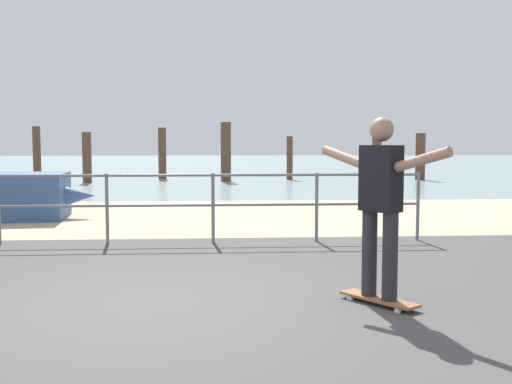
# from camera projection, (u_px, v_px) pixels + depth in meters

# --- Properties ---
(ground_plane) EXTENTS (24.00, 10.00, 0.04)m
(ground_plane) POSITION_uv_depth(u_px,v_px,m) (149.00, 347.00, 4.57)
(ground_plane) COLOR #474444
(ground_plane) RESTS_ON ground
(beach_strip) EXTENTS (24.00, 6.00, 0.04)m
(beach_strip) POSITION_uv_depth(u_px,v_px,m) (190.00, 216.00, 12.53)
(beach_strip) COLOR tan
(beach_strip) RESTS_ON ground
(sea_surface) EXTENTS (72.00, 50.00, 0.04)m
(sea_surface) POSITION_uv_depth(u_px,v_px,m) (207.00, 165.00, 40.37)
(sea_surface) COLOR #849EA3
(sea_surface) RESTS_ON ground
(skateboard) EXTENTS (0.62, 0.77, 0.08)m
(skateboard) POSITION_uv_depth(u_px,v_px,m) (379.00, 299.00, 5.68)
(skateboard) COLOR brown
(skateboard) RESTS_ON ground
(skateboarder) EXTENTS (0.90, 1.24, 1.65)m
(skateboarder) POSITION_uv_depth(u_px,v_px,m) (381.00, 197.00, 5.60)
(skateboarder) COLOR #26262B
(skateboarder) RESTS_ON skateboard
(groyne_post_0) EXTENTS (0.31, 0.31, 2.12)m
(groyne_post_0) POSITION_uv_depth(u_px,v_px,m) (37.00, 153.00, 24.88)
(groyne_post_0) COLOR #513826
(groyne_post_0) RESTS_ON ground
(groyne_post_1) EXTENTS (0.33, 0.33, 1.85)m
(groyne_post_1) POSITION_uv_depth(u_px,v_px,m) (87.00, 158.00, 22.40)
(groyne_post_1) COLOR #513826
(groyne_post_1) RESTS_ON ground
(groyne_post_2) EXTENTS (0.32, 0.32, 2.06)m
(groyne_post_2) POSITION_uv_depth(u_px,v_px,m) (162.00, 153.00, 24.86)
(groyne_post_2) COLOR #513826
(groyne_post_2) RESTS_ON ground
(groyne_post_3) EXTENTS (0.38, 0.38, 2.23)m
(groyne_post_3) POSITION_uv_depth(u_px,v_px,m) (226.00, 152.00, 23.11)
(groyne_post_3) COLOR #513826
(groyne_post_3) RESTS_ON ground
(groyne_post_4) EXTENTS (0.24, 0.24, 1.71)m
(groyne_post_4) POSITION_uv_depth(u_px,v_px,m) (290.00, 158.00, 24.26)
(groyne_post_4) COLOR #513826
(groyne_post_4) RESTS_ON ground
(groyne_post_5) EXTENTS (0.31, 0.31, 1.80)m
(groyne_post_5) POSITION_uv_depth(u_px,v_px,m) (377.00, 160.00, 20.88)
(groyne_post_5) COLOR #513826
(groyne_post_5) RESTS_ON ground
(groyne_post_6) EXTENTS (0.38, 0.38, 1.83)m
(groyne_post_6) POSITION_uv_depth(u_px,v_px,m) (420.00, 157.00, 24.03)
(groyne_post_6) COLOR #513826
(groyne_post_6) RESTS_ON ground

